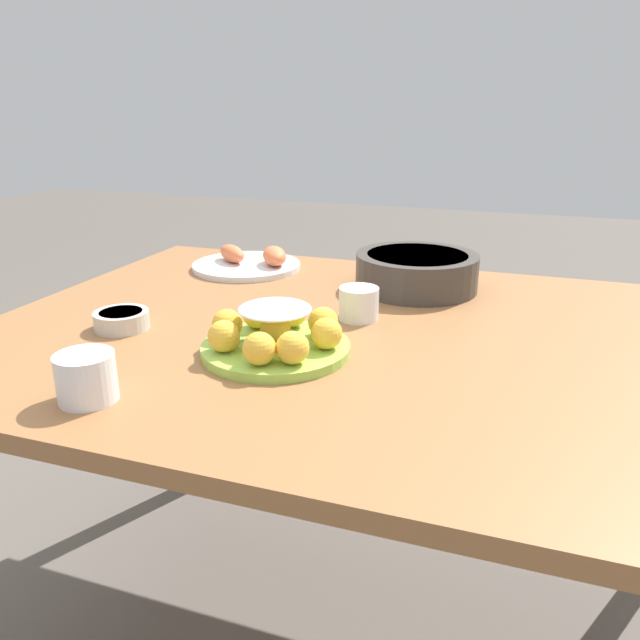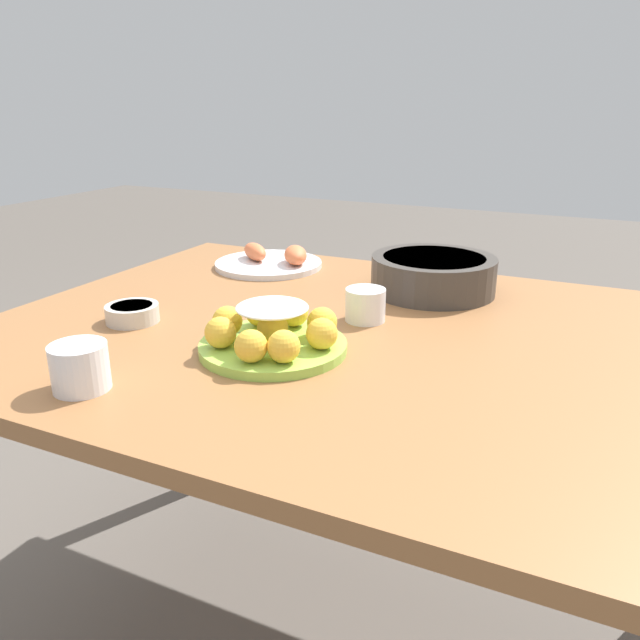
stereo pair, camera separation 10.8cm
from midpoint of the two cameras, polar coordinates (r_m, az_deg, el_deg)
dining_table at (r=1.17m, az=6.52°, el=-5.33°), size 1.39×1.01×0.76m
cake_plate at (r=1.04m, az=-1.39°, el=-1.25°), size 0.25×0.25×0.09m
serving_bowl at (r=1.39m, az=12.51°, el=4.17°), size 0.27×0.27×0.08m
sauce_bowl at (r=1.22m, az=-14.40°, el=0.61°), size 0.10×0.10×0.03m
seafood_platter at (r=1.58m, az=-2.51°, el=5.39°), size 0.27×0.27×0.06m
cup_near at (r=0.95m, az=-18.12°, el=-4.18°), size 0.08×0.08×0.07m
cup_far at (r=1.19m, az=6.76°, el=1.34°), size 0.08×0.08×0.06m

